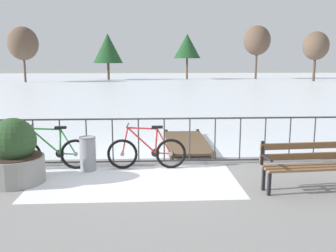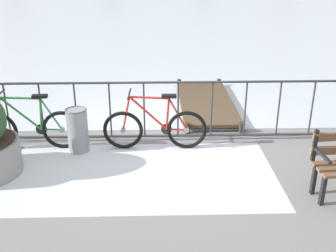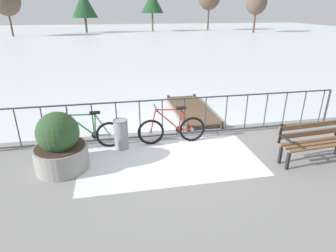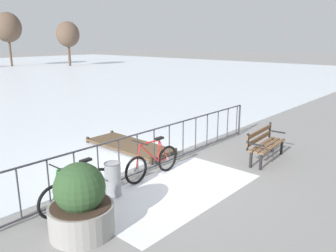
{
  "view_description": "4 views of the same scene",
  "coord_description": "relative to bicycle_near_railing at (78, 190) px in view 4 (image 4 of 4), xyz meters",
  "views": [
    {
      "loc": [
        -0.07,
        -8.07,
        2.34
      ],
      "look_at": [
        0.36,
        -0.25,
        0.93
      ],
      "focal_mm": 39.33,
      "sensor_mm": 36.0,
      "label": 1
    },
    {
      "loc": [
        -0.06,
        -6.32,
        2.91
      ],
      "look_at": [
        0.1,
        -0.67,
        0.55
      ],
      "focal_mm": 42.43,
      "sensor_mm": 36.0,
      "label": 2
    },
    {
      "loc": [
        -1.43,
        -6.64,
        3.17
      ],
      "look_at": [
        -0.28,
        -0.7,
        0.63
      ],
      "focal_mm": 30.14,
      "sensor_mm": 36.0,
      "label": 3
    },
    {
      "loc": [
        -5.5,
        -5.58,
        3.21
      ],
      "look_at": [
        1.06,
        0.22,
        0.95
      ],
      "focal_mm": 35.97,
      "sensor_mm": 36.0,
      "label": 4
    }
  ],
  "objects": [
    {
      "name": "ground_plane",
      "position": [
        2.16,
        0.28,
        -0.37
      ],
      "size": [
        160.0,
        160.0,
        0.0
      ],
      "primitive_type": "plane",
      "color": "gray"
    },
    {
      "name": "snow_patch",
      "position": [
        1.83,
        -0.92,
        -0.36
      ],
      "size": [
        3.98,
        2.07,
        0.01
      ],
      "primitive_type": "cube",
      "color": "white",
      "rests_on": "ground"
    },
    {
      "name": "railing_fence",
      "position": [
        2.16,
        0.28,
        0.19
      ],
      "size": [
        9.06,
        0.06,
        1.07
      ],
      "color": "#38383D",
      "rests_on": "ground"
    },
    {
      "name": "bicycle_near_railing",
      "position": [
        0.0,
        0.0,
        0.0
      ],
      "size": [
        1.71,
        0.52,
        0.97
      ],
      "color": "black",
      "rests_on": "ground"
    },
    {
      "name": "bicycle_second",
      "position": [
        2.05,
        -0.04,
        0.0
      ],
      "size": [
        1.71,
        0.52,
        0.97
      ],
      "color": "black",
      "rests_on": "ground"
    },
    {
      "name": "park_bench",
      "position": [
        4.93,
        -1.48,
        0.14
      ],
      "size": [
        1.63,
        0.59,
        0.89
      ],
      "color": "brown",
      "rests_on": "ground"
    },
    {
      "name": "planter_with_shrub",
      "position": [
        -0.48,
        -0.81,
        0.18
      ],
      "size": [
        1.1,
        1.1,
        1.26
      ],
      "color": "gray",
      "rests_on": "ground"
    },
    {
      "name": "trash_bin",
      "position": [
        0.8,
        -0.09,
        0.0
      ],
      "size": [
        0.35,
        0.35,
        0.73
      ],
      "color": "gray",
      "rests_on": "ground"
    },
    {
      "name": "wooden_dock",
      "position": [
        3.14,
        1.99,
        -0.25
      ],
      "size": [
        1.1,
        2.93,
        0.2
      ],
      "color": "brown",
      "rests_on": "ground"
    },
    {
      "name": "tree_far_west",
      "position": [
        15.15,
        36.49,
        4.2
      ],
      "size": [
        3.17,
        3.17,
        6.33
      ],
      "color": "brown",
      "rests_on": "ground"
    },
    {
      "name": "tree_far_east",
      "position": [
        20.14,
        31.63,
        3.4
      ],
      "size": [
        2.75,
        2.75,
        5.31
      ],
      "color": "brown",
      "rests_on": "ground"
    }
  ]
}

